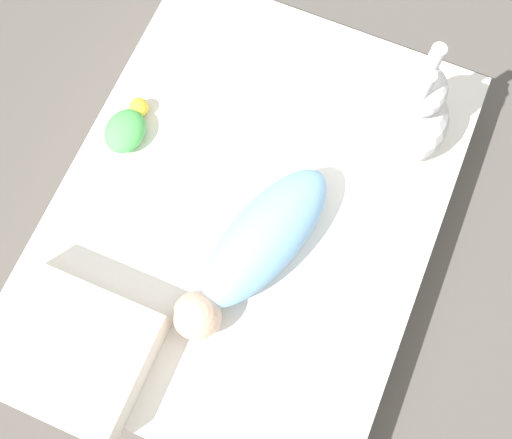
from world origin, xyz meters
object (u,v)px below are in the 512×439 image
Objects in this scene: swaddled_baby at (257,247)px; pillow at (69,350)px; bunny_plush at (407,116)px; turtle_plush at (127,128)px.

swaddled_baby is 1.44× the size of pillow.
bunny_plush reaches higher than swaddled_baby.
pillow is at bearing -166.09° from turtle_plush.
pillow reaches higher than turtle_plush.
bunny_plush is 0.70m from turtle_plush.
pillow is 0.95m from bunny_plush.
bunny_plush is at bearing 170.67° from swaddled_baby.
bunny_plush reaches higher than turtle_plush.
bunny_plush is at bearing -68.54° from turtle_plush.
swaddled_baby reaches higher than pillow.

